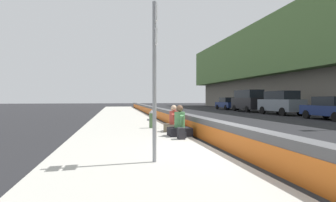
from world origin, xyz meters
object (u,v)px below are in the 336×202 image
Objects in this scene: seated_person_middle at (174,123)px; parked_car_far at (227,103)px; parked_car_midline at (248,100)px; parked_car_third at (331,108)px; backpack at (181,134)px; route_sign_post at (155,70)px; parked_car_fourth at (281,102)px; fire_hydrant at (152,119)px; seated_person_foreground at (180,126)px.

parked_car_far is (23.50, -12.96, 0.37)m from seated_person_middle.
parked_car_third is at bearing 179.92° from parked_car_midline.
parked_car_far is at bearing -27.16° from backpack.
route_sign_post reaches higher than seated_person_middle.
parked_car_midline is at bearing -0.08° from parked_car_third.
backpack is 15.03m from parked_car_third.
parked_car_fourth is 6.04m from parked_car_midline.
fire_hydrant is 20.98m from parked_car_midline.
fire_hydrant is 14.12m from parked_car_third.
parked_car_far is at bearing -26.87° from route_sign_post.
backpack is at bearing 119.53° from parked_car_third.
seated_person_foreground is 0.26× the size of parked_car_third.
fire_hydrant is at bearing 148.05° from parked_car_far.
seated_person_middle reaches higher than fire_hydrant.
seated_person_middle is (1.37, -0.08, -0.01)m from seated_person_foreground.
backpack is 0.09× the size of parked_car_third.
route_sign_post is 3.16× the size of seated_person_middle.
parked_car_far is at bearing -0.36° from parked_car_third.
route_sign_post is at bearing 155.59° from backpack.
seated_person_middle is at bearing -3.27° from seated_person_foreground.
backpack is at bearing 146.29° from parked_car_midline.
parked_car_fourth is at bearing -178.46° from parked_car_midline.
parked_car_midline is at bearing -34.55° from seated_person_foreground.
parked_car_midline is at bearing -32.54° from route_sign_post.
seated_person_middle is at bearing 143.56° from parked_car_midline.
parked_car_third is 12.22m from parked_car_midline.
parked_car_third and parked_car_far have the same top height.
seated_person_middle is 0.22× the size of parked_car_midline.
parked_car_fourth reaches higher than backpack.
seated_person_foreground is at bearing -166.53° from fire_hydrant.
fire_hydrant is (6.78, -0.86, -1.62)m from route_sign_post.
backpack is at bearing 135.71° from parked_car_fourth.
backpack is at bearing -24.41° from route_sign_post.
parked_car_far is at bearing -28.88° from seated_person_middle.
route_sign_post is at bearing 125.96° from parked_car_third.
route_sign_post reaches higher than parked_car_third.
seated_person_foreground is 2.94× the size of backpack.
seated_person_foreground is 14.51m from parked_car_third.
parked_car_fourth is 1.08× the size of parked_car_far.
parked_car_far reaches higher than seated_person_foreground.
seated_person_foreground is at bearing 176.73° from seated_person_middle.
parked_car_midline is at bearing -36.44° from seated_person_middle.
route_sign_post is 22.23m from parked_car_fourth.
parked_car_midline is at bearing -40.55° from fire_hydrant.
seated_person_middle is 13.87m from parked_car_third.
parked_car_midline reaches higher than seated_person_middle.
fire_hydrant is 0.18× the size of parked_car_fourth.
fire_hydrant is at bearing 125.67° from parked_car_fourth.
parked_car_fourth is (9.90, -13.79, 0.60)m from fire_hydrant.
parked_car_midline is 6.10m from parked_car_far.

